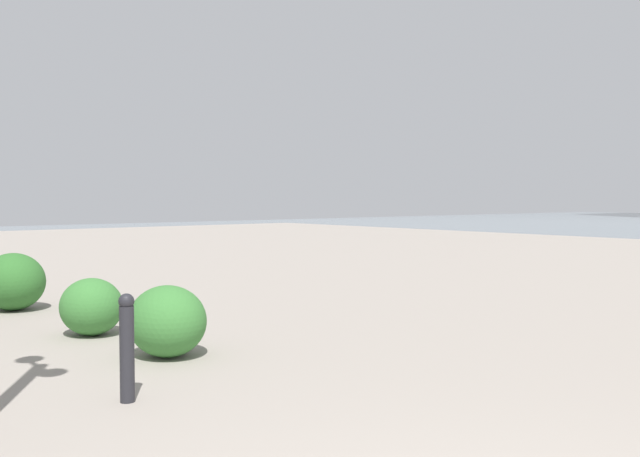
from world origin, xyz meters
The scene contains 4 objects.
bollard_near centered at (4.25, -0.49, 0.47)m, with size 0.13×0.13×0.90m.
shrub_low centered at (9.71, -1.12, 0.43)m, with size 1.01×0.91×0.86m.
shrub_round centered at (7.14, -1.31, 0.35)m, with size 0.83×0.74×0.70m.
shrub_wide centered at (5.50, -1.49, 0.38)m, with size 0.89×0.80×0.76m.
Camera 1 is at (-1.04, 1.85, 1.68)m, focal length 38.33 mm.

